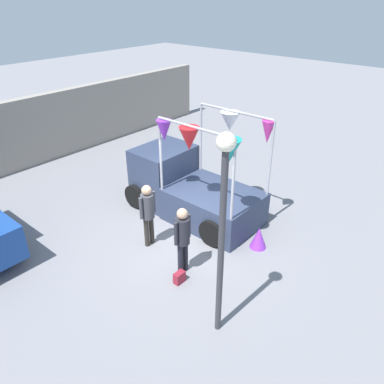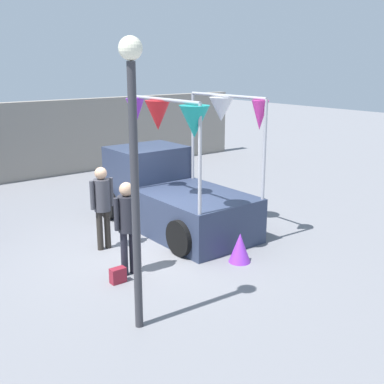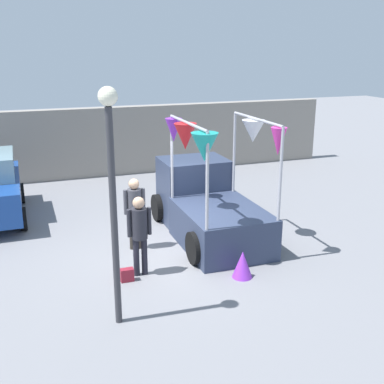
% 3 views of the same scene
% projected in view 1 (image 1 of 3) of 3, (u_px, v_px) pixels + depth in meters
% --- Properties ---
extents(ground_plane, '(60.00, 60.00, 0.00)m').
position_uv_depth(ground_plane, '(183.00, 240.00, 10.30)').
color(ground_plane, slate).
extents(vendor_truck, '(2.39, 4.09, 3.16)m').
position_uv_depth(vendor_truck, '(187.00, 184.00, 11.29)').
color(vendor_truck, '#2D3851').
rests_on(vendor_truck, ground).
extents(person_customer, '(0.53, 0.34, 1.78)m').
position_uv_depth(person_customer, '(183.00, 235.00, 8.66)').
color(person_customer, black).
rests_on(person_customer, ground).
extents(person_vendor, '(0.53, 0.34, 1.78)m').
position_uv_depth(person_vendor, '(148.00, 210.00, 9.63)').
color(person_vendor, '#2D2823').
rests_on(person_vendor, ground).
extents(handbag, '(0.28, 0.16, 0.28)m').
position_uv_depth(handbag, '(179.00, 277.00, 8.77)').
color(handbag, maroon).
rests_on(handbag, ground).
extents(street_lamp, '(0.32, 0.32, 4.19)m').
position_uv_depth(street_lamp, '(223.00, 215.00, 6.35)').
color(street_lamp, '#333338').
rests_on(street_lamp, ground).
extents(brick_boundary_wall, '(18.00, 0.36, 2.60)m').
position_uv_depth(brick_boundary_wall, '(30.00, 132.00, 14.15)').
color(brick_boundary_wall, gray).
rests_on(brick_boundary_wall, ground).
extents(folded_kite_bundle_violet, '(0.59, 0.59, 0.60)m').
position_uv_depth(folded_kite_bundle_violet, '(259.00, 238.00, 9.89)').
color(folded_kite_bundle_violet, purple).
rests_on(folded_kite_bundle_violet, ground).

